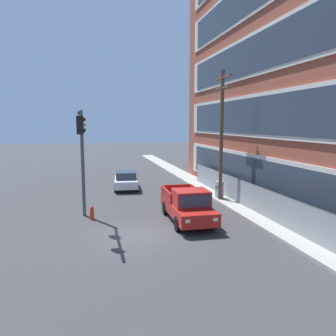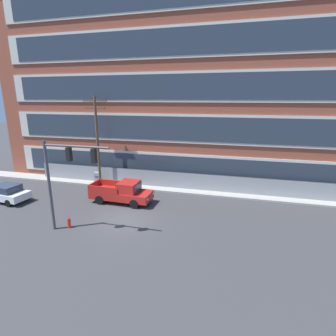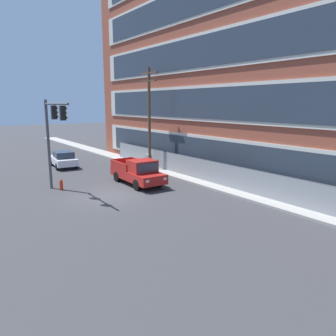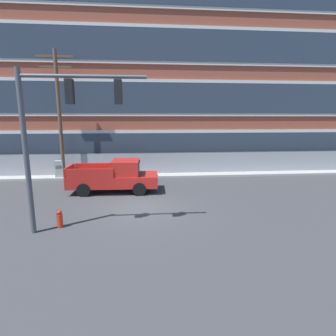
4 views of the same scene
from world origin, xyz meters
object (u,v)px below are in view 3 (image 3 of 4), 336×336
at_px(electrical_cabinet, 149,162).
at_px(sedan_white, 64,159).
at_px(traffic_signal_mast, 53,128).
at_px(fire_hydrant, 61,185).
at_px(utility_pole_near_corner, 149,114).
at_px(pickup_truck_red, 138,172).

bearing_deg(electrical_cabinet, sedan_white, -132.24).
distance_m(traffic_signal_mast, fire_hydrant, 4.14).
distance_m(traffic_signal_mast, sedan_white, 10.16).
height_order(sedan_white, utility_pole_near_corner, utility_pole_near_corner).
relative_size(traffic_signal_mast, utility_pole_near_corner, 0.69).
bearing_deg(sedan_white, pickup_truck_red, 13.13).
bearing_deg(fire_hydrant, sedan_white, 160.69).
height_order(sedan_white, fire_hydrant, sedan_white).
distance_m(pickup_truck_red, electrical_cabinet, 5.99).
bearing_deg(utility_pole_near_corner, electrical_cabinet, 168.54).
bearing_deg(electrical_cabinet, utility_pole_near_corner, -11.46).
relative_size(pickup_truck_red, electrical_cabinet, 3.93).
relative_size(utility_pole_near_corner, electrical_cabinet, 6.55).
height_order(utility_pole_near_corner, electrical_cabinet, utility_pole_near_corner).
distance_m(utility_pole_near_corner, electrical_cabinet, 4.44).
distance_m(sedan_white, utility_pole_near_corner, 9.61).
relative_size(traffic_signal_mast, pickup_truck_red, 1.15).
height_order(traffic_signal_mast, electrical_cabinet, traffic_signal_mast).
xyz_separation_m(sedan_white, utility_pole_near_corner, (5.96, 6.16, 4.33)).
bearing_deg(electrical_cabinet, fire_hydrant, -73.04).
bearing_deg(pickup_truck_red, electrical_cabinet, 140.14).
bearing_deg(electrical_cabinet, traffic_signal_mast, -71.66).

